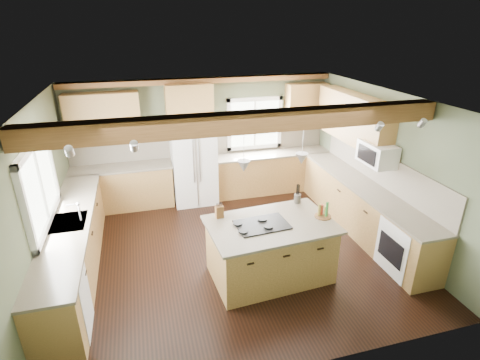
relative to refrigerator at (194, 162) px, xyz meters
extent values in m
plane|color=black|center=(0.30, -2.12, -0.90)|extent=(5.60, 5.60, 0.00)
plane|color=silver|center=(0.30, -2.12, 1.70)|extent=(5.60, 5.60, 0.00)
plane|color=#4E583E|center=(0.30, 0.38, 0.40)|extent=(5.60, 0.00, 5.60)
plane|color=#4E583E|center=(-2.50, -2.12, 0.40)|extent=(0.00, 5.00, 5.00)
plane|color=#4E583E|center=(3.10, -2.12, 0.40)|extent=(0.00, 5.00, 5.00)
cube|color=#553418|center=(0.30, -2.92, 1.57)|extent=(5.55, 0.26, 0.26)
cube|color=#553418|center=(0.30, 0.28, 1.64)|extent=(5.55, 0.20, 0.10)
cube|color=brown|center=(0.30, 0.36, 0.31)|extent=(5.58, 0.03, 0.58)
cube|color=brown|center=(3.08, -2.07, 0.31)|extent=(0.03, 3.70, 0.58)
cube|color=brown|center=(-1.49, 0.08, -0.46)|extent=(2.02, 0.60, 0.88)
cube|color=#453E33|center=(-1.49, 0.08, 0.00)|extent=(2.06, 0.64, 0.04)
cube|color=brown|center=(1.79, 0.08, -0.46)|extent=(2.62, 0.60, 0.88)
cube|color=#453E33|center=(1.79, 0.08, 0.00)|extent=(2.66, 0.64, 0.04)
cube|color=brown|center=(-2.20, -2.07, -0.46)|extent=(0.60, 3.70, 0.88)
cube|color=#453E33|center=(-2.20, -2.07, 0.00)|extent=(0.64, 3.74, 0.04)
cube|color=brown|center=(2.80, -2.07, -0.46)|extent=(0.60, 3.70, 0.88)
cube|color=#453E33|center=(2.80, -2.07, 0.00)|extent=(0.64, 3.74, 0.04)
cube|color=brown|center=(-1.69, 0.21, 1.05)|extent=(1.40, 0.35, 0.90)
cube|color=brown|center=(0.00, 0.21, 1.25)|extent=(0.96, 0.35, 0.70)
cube|color=brown|center=(2.92, -1.22, 1.05)|extent=(0.35, 2.20, 0.90)
cube|color=brown|center=(2.60, 0.21, 1.05)|extent=(0.90, 0.35, 0.90)
cube|color=white|center=(-2.48, -2.07, 0.65)|extent=(0.04, 1.60, 1.05)
cube|color=white|center=(1.45, 0.36, 0.65)|extent=(1.10, 0.04, 1.00)
cube|color=#262628|center=(-2.20, -2.07, 0.01)|extent=(0.50, 0.65, 0.03)
cylinder|color=#B2B2B7|center=(-2.02, -2.07, 0.15)|extent=(0.02, 0.02, 0.28)
cube|color=white|center=(-2.19, -3.37, -0.47)|extent=(0.60, 0.60, 0.84)
cube|color=white|center=(2.79, -3.37, -0.47)|extent=(0.60, 0.72, 0.84)
cube|color=white|center=(2.88, -2.17, 0.65)|extent=(0.40, 0.70, 0.38)
cone|color=#B2B2B7|center=(0.26, -2.95, 0.98)|extent=(0.18, 0.18, 0.16)
cone|color=#B2B2B7|center=(1.12, -2.89, 0.98)|extent=(0.18, 0.18, 0.16)
cube|color=white|center=(0.00, 0.00, 0.00)|extent=(0.90, 0.74, 1.80)
cube|color=brown|center=(0.69, -2.92, -0.46)|extent=(1.81, 1.19, 0.88)
cube|color=#453E33|center=(0.69, -2.92, 0.00)|extent=(1.93, 1.31, 0.04)
cube|color=black|center=(0.55, -2.93, 0.03)|extent=(0.79, 0.56, 0.02)
cube|color=brown|center=(0.00, -2.54, 0.12)|extent=(0.12, 0.10, 0.19)
cylinder|color=#473F39|center=(1.33, -2.39, 0.09)|extent=(0.14, 0.14, 0.15)
camera|label=1|loc=(-1.03, -7.43, 2.78)|focal=28.00mm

